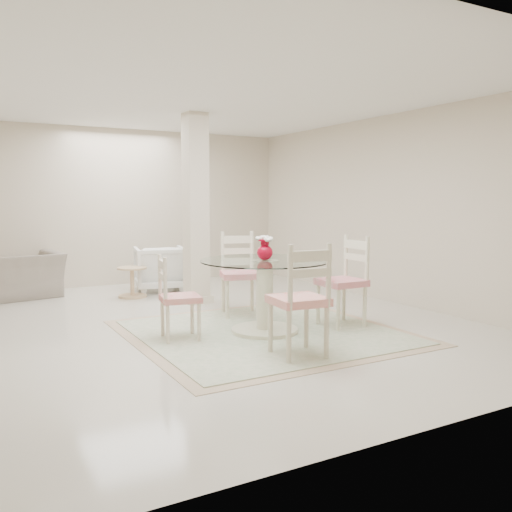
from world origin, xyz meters
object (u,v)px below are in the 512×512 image
dining_chair_west (174,292)px  recliner_taupe (23,275)px  armchair_white (160,268)px  column (196,209)px  red_vase (265,248)px  side_table (132,283)px  dining_chair_east (347,274)px  dining_chair_south (302,292)px  dining_chair_north (239,267)px  dining_table (265,296)px

dining_chair_west → recliner_taupe: (-1.11, 3.50, -0.18)m
armchair_white → recliner_taupe: bearing=0.8°
column → red_vase: column is taller
red_vase → side_table: 3.07m
dining_chair_east → side_table: (-1.66, 3.08, -0.40)m
dining_chair_south → side_table: 3.97m
dining_chair_west → side_table: (0.34, 2.72, -0.31)m
red_vase → dining_chair_north: dining_chair_north is taller
side_table → red_vase: bearing=-77.3°
column → dining_chair_east: bearing=-66.9°
dining_chair_east → recliner_taupe: 4.97m
dining_table → recliner_taupe: size_ratio=1.35×
dining_chair_east → dining_chair_north: dining_chair_north is taller
dining_table → dining_chair_south: (-0.18, -1.01, 0.21)m
dining_chair_west → armchair_white: bearing=-6.8°
column → recliner_taupe: 2.88m
dining_chair_north → armchair_white: bearing=114.9°
column → armchair_white: size_ratio=3.36×
dining_chair_west → column: bearing=-19.5°
recliner_taupe → dining_chair_north: bearing=121.1°
dining_table → dining_chair_north: (0.20, 1.01, 0.20)m
column → recliner_taupe: (-2.16, 1.62, -1.01)m
column → dining_chair_east: 2.54m
dining_table → dining_chair_south: 1.05m
dining_table → side_table: size_ratio=3.09×
recliner_taupe → dining_chair_south: bearing=102.7°
dining_chair_north → dining_chair_south: (-0.38, -2.02, 0.01)m
dining_chair_east → dining_chair_south: bearing=-55.2°
dining_chair_west → dining_chair_south: size_ratio=0.83×
dining_table → dining_chair_west: (-1.00, 0.19, 0.11)m
dining_chair_north → armchair_white: size_ratio=1.47×
dining_chair_north → recliner_taupe: (-2.30, 2.68, -0.28)m
dining_chair_south → dining_chair_east: bearing=-139.2°
dining_table → armchair_white: dining_table is taller
dining_chair_north → red_vase: bearing=-83.2°
dining_table → red_vase: bearing=-18.4°
dining_chair_south → side_table: size_ratio=2.60×
recliner_taupe → dining_chair_east: bearing=119.3°
red_vase → dining_chair_south: dining_chair_south is taller
dining_chair_east → dining_chair_south: (-1.19, -0.84, 0.02)m
dining_chair_north → dining_chair_west: dining_chair_north is taller
armchair_white → dining_chair_south: bearing=100.5°
red_vase → armchair_white: size_ratio=0.34×
dining_chair_north → recliner_taupe: 3.55m
dining_chair_east → dining_chair_west: size_ratio=1.17×
dining_chair_west → side_table: size_ratio=2.16×
dining_chair_north → dining_chair_south: bearing=-82.8°
recliner_taupe → column: bearing=133.5°
column → dining_table: 2.26m
dining_chair_north → dining_chair_south: 2.05m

